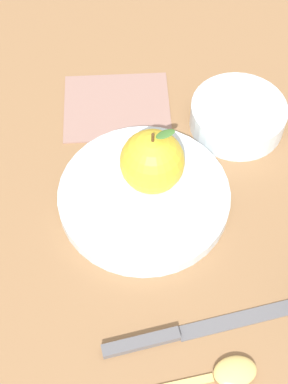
# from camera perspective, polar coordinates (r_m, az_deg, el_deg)

# --- Properties ---
(ground_plane) EXTENTS (2.40, 2.40, 0.00)m
(ground_plane) POSITION_cam_1_polar(r_m,az_deg,el_deg) (0.70, 1.61, -3.15)
(ground_plane) COLOR olive
(dinner_plate) EXTENTS (0.22, 0.22, 0.02)m
(dinner_plate) POSITION_cam_1_polar(r_m,az_deg,el_deg) (0.71, 0.00, -0.38)
(dinner_plate) COLOR silver
(dinner_plate) RESTS_ON ground_plane
(apple) EXTENTS (0.08, 0.08, 0.10)m
(apple) POSITION_cam_1_polar(r_m,az_deg,el_deg) (0.68, 1.28, 3.25)
(apple) COLOR gold
(apple) RESTS_ON dinner_plate
(side_bowl) EXTENTS (0.14, 0.14, 0.04)m
(side_bowl) POSITION_cam_1_polar(r_m,az_deg,el_deg) (0.79, 9.80, 8.03)
(side_bowl) COLOR silver
(side_bowl) RESTS_ON ground_plane
(knife) EXTENTS (0.24, 0.03, 0.01)m
(knife) POSITION_cam_1_polar(r_m,az_deg,el_deg) (0.64, 4.28, -14.39)
(knife) COLOR #59595E
(knife) RESTS_ON ground_plane
(spoon) EXTENTS (0.16, 0.04, 0.01)m
(spoon) POSITION_cam_1_polar(r_m,az_deg,el_deg) (0.63, 8.01, -18.38)
(spoon) COLOR #D8B766
(spoon) RESTS_ON ground_plane
(linen_napkin) EXTENTS (0.17, 0.15, 0.00)m
(linen_napkin) POSITION_cam_1_polar(r_m,az_deg,el_deg) (0.82, -2.85, 8.96)
(linen_napkin) COLOR gray
(linen_napkin) RESTS_ON ground_plane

